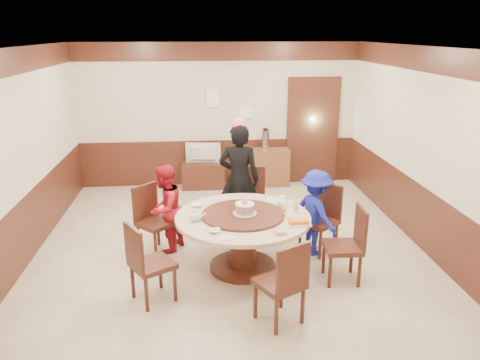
{
  "coord_description": "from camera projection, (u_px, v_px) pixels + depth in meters",
  "views": [
    {
      "loc": [
        -0.42,
        -6.18,
        3.0
      ],
      "look_at": [
        0.12,
        -0.27,
        1.1
      ],
      "focal_mm": 35.0,
      "sensor_mm": 36.0,
      "label": 1
    }
  ],
  "objects": [
    {
      "name": "room",
      "position": [
        230.0,
        175.0,
        6.5
      ],
      "size": [
        6.0,
        6.04,
        2.84
      ],
      "color": "beige",
      "rests_on": "ground"
    },
    {
      "name": "banquet_table",
      "position": [
        243.0,
        231.0,
        6.03
      ],
      "size": [
        1.73,
        1.73,
        0.78
      ],
      "color": "#421D14",
      "rests_on": "ground"
    },
    {
      "name": "chair_0",
      "position": [
        319.0,
        231.0,
        6.6
      ],
      "size": [
        0.62,
        0.62,
        0.97
      ],
      "rotation": [
        0.0,
        0.0,
        2.22
      ],
      "color": "#421D14",
      "rests_on": "ground"
    },
    {
      "name": "chair_1",
      "position": [
        252.0,
        210.0,
        7.35
      ],
      "size": [
        0.47,
        0.48,
        0.97
      ],
      "rotation": [
        0.0,
        0.0,
        3.06
      ],
      "color": "#421D14",
      "rests_on": "ground"
    },
    {
      "name": "chair_2",
      "position": [
        155.0,
        232.0,
        6.55
      ],
      "size": [
        0.62,
        0.62,
        0.97
      ],
      "rotation": [
        0.0,
        0.0,
        3.93
      ],
      "color": "#421D14",
      "rests_on": "ground"
    },
    {
      "name": "chair_3",
      "position": [
        151.0,
        276.0,
        5.38
      ],
      "size": [
        0.61,
        0.61,
        0.97
      ],
      "rotation": [
        0.0,
        0.0,
        5.26
      ],
      "color": "#421D14",
      "rests_on": "ground"
    },
    {
      "name": "chair_4",
      "position": [
        280.0,
        296.0,
        4.97
      ],
      "size": [
        0.6,
        0.6,
        0.97
      ],
      "rotation": [
        0.0,
        0.0,
        6.79
      ],
      "color": "#421D14",
      "rests_on": "ground"
    },
    {
      "name": "chair_5",
      "position": [
        343.0,
        258.0,
        5.81
      ],
      "size": [
        0.47,
        0.46,
        0.97
      ],
      "rotation": [
        0.0,
        0.0,
        7.8
      ],
      "color": "#421D14",
      "rests_on": "ground"
    },
    {
      "name": "person_standing",
      "position": [
        239.0,
        179.0,
        7.08
      ],
      "size": [
        0.7,
        0.55,
        1.71
      ],
      "primitive_type": "imported",
      "rotation": [
        0.0,
        0.0,
        2.89
      ],
      "color": "black",
      "rests_on": "ground"
    },
    {
      "name": "person_red",
      "position": [
        165.0,
        209.0,
        6.52
      ],
      "size": [
        0.71,
        0.77,
        1.26
      ],
      "primitive_type": "imported",
      "rotation": [
        0.0,
        0.0,
        4.21
      ],
      "color": "#AE1725",
      "rests_on": "ground"
    },
    {
      "name": "person_blue",
      "position": [
        316.0,
        213.0,
        6.45
      ],
      "size": [
        0.74,
        0.9,
        1.21
      ],
      "primitive_type": "imported",
      "rotation": [
        0.0,
        0.0,
        2.0
      ],
      "color": "#182199",
      "rests_on": "ground"
    },
    {
      "name": "birthday_cake",
      "position": [
        245.0,
        208.0,
        5.93
      ],
      "size": [
        0.3,
        0.3,
        0.2
      ],
      "color": "white",
      "rests_on": "banquet_table"
    },
    {
      "name": "teapot_left",
      "position": [
        196.0,
        216.0,
        5.78
      ],
      "size": [
        0.17,
        0.15,
        0.13
      ],
      "primitive_type": "ellipsoid",
      "color": "white",
      "rests_on": "banquet_table"
    },
    {
      "name": "teapot_right",
      "position": [
        282.0,
        202.0,
        6.26
      ],
      "size": [
        0.17,
        0.15,
        0.13
      ],
      "primitive_type": "ellipsoid",
      "color": "white",
      "rests_on": "banquet_table"
    },
    {
      "name": "bowl_0",
      "position": [
        197.0,
        205.0,
        6.27
      ],
      "size": [
        0.15,
        0.15,
        0.04
      ],
      "primitive_type": "imported",
      "color": "white",
      "rests_on": "banquet_table"
    },
    {
      "name": "bowl_1",
      "position": [
        280.0,
        231.0,
        5.43
      ],
      "size": [
        0.15,
        0.15,
        0.05
      ],
      "primitive_type": "imported",
      "color": "white",
      "rests_on": "banquet_table"
    },
    {
      "name": "bowl_2",
      "position": [
        215.0,
        231.0,
        5.46
      ],
      "size": [
        0.14,
        0.14,
        0.03
      ],
      "primitive_type": "imported",
      "color": "white",
      "rests_on": "banquet_table"
    },
    {
      "name": "bowl_3",
      "position": [
        298.0,
        218.0,
        5.84
      ],
      "size": [
        0.13,
        0.13,
        0.04
      ],
      "primitive_type": "imported",
      "color": "white",
      "rests_on": "banquet_table"
    },
    {
      "name": "saucer_near",
      "position": [
        227.0,
        237.0,
        5.32
      ],
      "size": [
        0.18,
        0.18,
        0.01
      ],
      "primitive_type": "cylinder",
      "color": "white",
      "rests_on": "banquet_table"
    },
    {
      "name": "saucer_far",
      "position": [
        272.0,
        201.0,
        6.47
      ],
      "size": [
        0.18,
        0.18,
        0.01
      ],
      "primitive_type": "cylinder",
      "color": "white",
      "rests_on": "banquet_table"
    },
    {
      "name": "shrimp_platter",
      "position": [
        298.0,
        222.0,
        5.69
      ],
      "size": [
        0.3,
        0.2,
        0.06
      ],
      "color": "white",
      "rests_on": "banquet_table"
    },
    {
      "name": "bottle_0",
      "position": [
        284.0,
        209.0,
        5.95
      ],
      "size": [
        0.06,
        0.06,
        0.16
      ],
      "primitive_type": "cylinder",
      "color": "white",
      "rests_on": "banquet_table"
    },
    {
      "name": "bottle_1",
      "position": [
        296.0,
        207.0,
        6.03
      ],
      "size": [
        0.06,
        0.06,
        0.16
      ],
      "primitive_type": "cylinder",
      "color": "white",
      "rests_on": "banquet_table"
    },
    {
      "name": "tv_stand",
      "position": [
        203.0,
        175.0,
        9.32
      ],
      "size": [
        0.85,
        0.45,
        0.5
      ],
      "primitive_type": "cube",
      "color": "#421D14",
      "rests_on": "ground"
    },
    {
      "name": "television",
      "position": [
        203.0,
        153.0,
        9.18
      ],
      "size": [
        0.69,
        0.18,
        0.4
      ],
      "primitive_type": "imported",
      "rotation": [
        0.0,
        0.0,
        3.01
      ],
      "color": "gray",
      "rests_on": "tv_stand"
    },
    {
      "name": "side_cabinet",
      "position": [
        269.0,
        167.0,
        9.43
      ],
      "size": [
        0.8,
        0.4,
        0.75
      ],
      "primitive_type": "cube",
      "color": "brown",
      "rests_on": "ground"
    },
    {
      "name": "thermos",
      "position": [
        265.0,
        140.0,
        9.25
      ],
      "size": [
        0.15,
        0.15,
        0.38
      ],
      "primitive_type": "cylinder",
      "color": "silver",
      "rests_on": "side_cabinet"
    },
    {
      "name": "notice_left",
      "position": [
        213.0,
        98.0,
        9.08
      ],
      "size": [
        0.25,
        0.0,
        0.35
      ],
      "primitive_type": "cube",
      "color": "white",
      "rests_on": "room"
    },
    {
      "name": "notice_right",
      "position": [
        246.0,
        113.0,
        9.23
      ],
      "size": [
        0.3,
        0.0,
        0.22
      ],
      "primitive_type": "cube",
      "color": "white",
      "rests_on": "room"
    }
  ]
}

